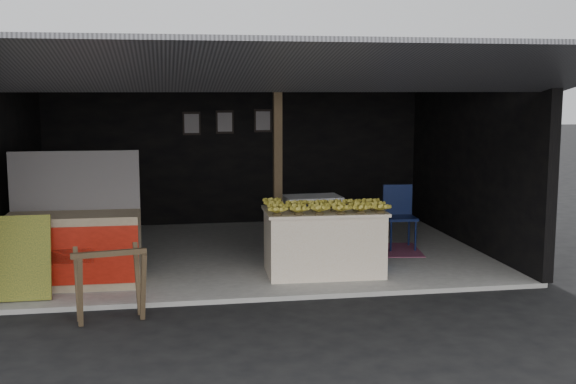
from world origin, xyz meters
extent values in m
plane|color=black|center=(0.00, 0.00, 0.00)|extent=(80.00, 80.00, 0.00)
cube|color=gray|center=(0.00, 2.50, 0.03)|extent=(7.00, 5.00, 0.06)
cube|color=black|center=(0.00, 5.00, 1.51)|extent=(7.00, 0.15, 2.90)
cube|color=black|center=(-3.50, 2.50, 1.51)|extent=(0.15, 5.00, 2.90)
cube|color=black|center=(3.50, 2.50, 1.51)|extent=(0.15, 5.00, 2.90)
cube|color=#232326|center=(0.00, 2.50, 2.96)|extent=(7.20, 5.20, 0.12)
cube|color=#232326|center=(0.00, -0.95, 2.73)|extent=(7.40, 2.47, 0.48)
cube|color=#4D3D26|center=(0.30, 1.90, 1.49)|extent=(0.12, 0.12, 2.85)
cube|color=silver|center=(0.78, 0.99, 0.48)|extent=(1.55, 0.97, 0.83)
cube|color=silver|center=(0.78, 0.99, 0.91)|extent=(1.62, 1.03, 0.04)
cube|color=white|center=(0.83, 1.98, 0.51)|extent=(0.84, 0.58, 0.91)
cube|color=navy|center=(0.83, 1.70, 0.56)|extent=(0.64, 0.05, 0.27)
cube|color=#B21414|center=(0.83, 1.70, 0.24)|extent=(0.41, 0.04, 0.09)
cube|color=#998466|center=(-2.45, 0.94, 0.52)|extent=(1.64, 0.74, 0.92)
cube|color=#AD180B|center=(-2.45, 0.58, 0.52)|extent=(1.63, 0.05, 0.72)
cube|color=white|center=(-2.45, 0.57, 0.52)|extent=(0.55, 0.02, 0.18)
cube|color=navy|center=(-2.45, 1.25, 1.36)|extent=(1.63, 0.08, 0.76)
cube|color=black|center=(-2.98, 0.39, 0.56)|extent=(0.67, 0.24, 0.99)
cube|color=#4D3D26|center=(-2.20, -0.70, 0.41)|extent=(0.11, 0.30, 0.79)
cube|color=#4D3D26|center=(-1.56, -0.58, 0.41)|extent=(0.11, 0.30, 0.79)
cube|color=#4D3D26|center=(-2.28, -0.31, 0.41)|extent=(0.11, 0.30, 0.79)
cube|color=#4D3D26|center=(-1.63, -0.19, 0.41)|extent=(0.11, 0.30, 0.79)
cube|color=#4D3D26|center=(-1.92, -0.44, 0.76)|extent=(0.80, 0.21, 0.06)
cylinder|color=#0D3793|center=(1.56, 1.23, 0.31)|extent=(0.34, 0.34, 0.50)
cylinder|color=#0B153D|center=(2.08, 2.09, 0.30)|extent=(0.03, 0.03, 0.49)
cylinder|color=#0B153D|center=(2.46, 2.06, 0.30)|extent=(0.03, 0.03, 0.49)
cylinder|color=#0B153D|center=(2.11, 2.47, 0.30)|extent=(0.03, 0.03, 0.49)
cylinder|color=#0B153D|center=(2.49, 2.45, 0.30)|extent=(0.03, 0.03, 0.49)
cube|color=#0B153D|center=(2.28, 2.27, 0.55)|extent=(0.50, 0.50, 0.04)
cube|color=#0B153D|center=(2.30, 2.48, 0.79)|extent=(0.47, 0.07, 0.50)
cube|color=maroon|center=(1.80, 2.23, 0.07)|extent=(1.63, 1.21, 0.01)
cube|color=black|center=(-0.80, 4.90, 1.91)|extent=(0.32, 0.03, 0.42)
cube|color=#4C4C59|center=(-0.80, 4.88, 1.91)|extent=(0.26, 0.02, 0.34)
cube|color=black|center=(-0.20, 4.90, 1.93)|extent=(0.32, 0.03, 0.42)
cube|color=#4C4C59|center=(-0.20, 4.88, 1.93)|extent=(0.26, 0.02, 0.34)
cube|color=black|center=(0.50, 4.90, 1.95)|extent=(0.32, 0.03, 0.42)
cube|color=#4C4C59|center=(0.50, 4.88, 1.95)|extent=(0.26, 0.02, 0.34)
camera|label=1|loc=(-1.31, -8.27, 2.52)|focal=45.00mm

